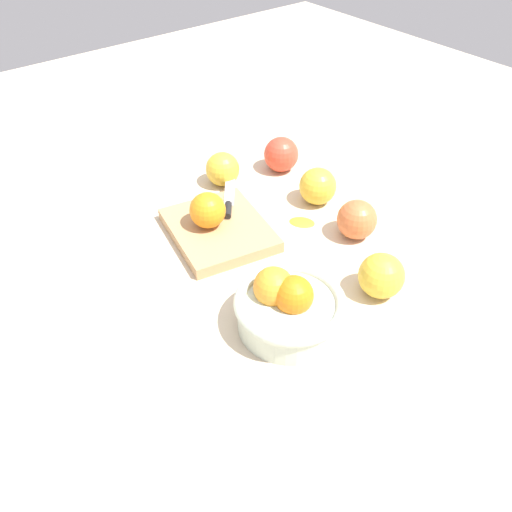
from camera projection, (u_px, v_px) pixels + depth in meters
name	position (u px, v px, depth m)	size (l,w,h in m)	color
ground_plane	(265.00, 249.00, 1.00)	(2.40, 2.40, 0.00)	beige
bowl	(288.00, 307.00, 0.83)	(0.18, 0.18, 0.10)	beige
cutting_board	(219.00, 230.00, 1.02)	(0.21, 0.18, 0.02)	tan
orange_on_board	(208.00, 210.00, 0.99)	(0.07, 0.07, 0.07)	orange
knife	(229.00, 201.00, 1.07)	(0.13, 0.11, 0.01)	silver
apple_front_left	(381.00, 276.00, 0.88)	(0.08, 0.08, 0.08)	gold
apple_front_left_2	(357.00, 220.00, 1.00)	(0.08, 0.08, 0.08)	#CC6638
apple_front_right	(318.00, 186.00, 1.09)	(0.08, 0.08, 0.08)	gold
apple_front_right_2	(223.00, 169.00, 1.15)	(0.07, 0.07, 0.07)	gold
apple_front_right_3	(281.00, 154.00, 1.19)	(0.08, 0.08, 0.08)	#D6422D
citrus_peel	(302.00, 221.00, 1.06)	(0.05, 0.04, 0.01)	orange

